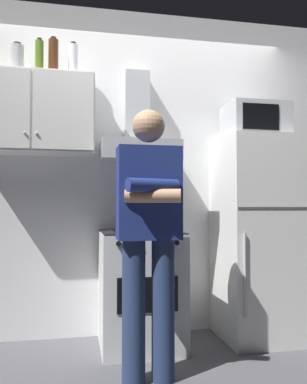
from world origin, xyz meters
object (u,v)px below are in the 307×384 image
Objects in this scene: person_standing at (149,231)px; bottle_olive_oil at (39,57)px; bottle_rum_dark at (53,57)px; refrigerator at (257,237)px; bottle_vodka_clear at (73,61)px; range_hood at (138,137)px; microwave at (255,122)px; stove_oven at (141,288)px; bottle_canister_steel at (17,59)px; upper_cabinet at (34,114)px.

person_standing is 5.97× the size of bottle_olive_oil.
bottle_olive_oil is (-0.71, 0.71, 1.28)m from person_standing.
bottle_rum_dark is (-0.61, 0.72, 1.29)m from person_standing.
bottle_vodka_clear is at bearing 173.59° from refrigerator.
range_hood reaches higher than microwave.
bottle_rum_dark is at bearing 5.36° from bottle_olive_oil.
microwave is (0.95, 0.02, 1.31)m from stove_oven.
person_standing is (-0.05, -0.73, -0.70)m from range_hood.
bottle_vodka_clear is (-1.46, 0.15, 0.45)m from microwave.
bottle_vodka_clear is at bearing 120.92° from person_standing.
microwave is 1.45m from person_standing.
bottle_rum_dark is 1.28× the size of bottle_canister_steel.
bottle_canister_steel is (-0.26, 0.00, -0.03)m from bottle_rum_dark.
range_hood is at bearing 0.86° from bottle_rum_dark.
bottle_rum_dark is at bearing 130.17° from person_standing.
bottle_vodka_clear reaches higher than microwave.
bottle_canister_steel is at bearing 179.66° from bottle_rum_dark.
range_hood is at bearing 86.09° from person_standing.
bottle_canister_steel is (-0.87, 0.72, 1.26)m from person_standing.
person_standing is 1.69m from bottle_canister_steel.
bottle_olive_oil reaches higher than person_standing.
microwave reaches higher than refrigerator.
bottle_vodka_clear is (0.41, 0.05, 0.03)m from bottle_canister_steel.
bottle_rum_dark is at bearing -161.99° from bottle_vodka_clear.
bottle_canister_steel is at bearing -176.73° from upper_cabinet.
range_hood is at bearing 172.45° from refrigerator.
bottle_canister_steel is at bearing 140.37° from person_standing.
bottle_vodka_clear reaches higher than bottle_canister_steel.
person_standing is at bearing -148.77° from refrigerator.
bottle_canister_steel reaches higher than refrigerator.
refrigerator reaches higher than stove_oven.
upper_cabinet is at bearing 135.74° from person_standing.
person_standing is at bearing -49.83° from bottle_rum_dark.
refrigerator is at bearing 31.23° from person_standing.
bottle_canister_steel is at bearing 176.97° from microwave.
bottle_vodka_clear reaches higher than person_standing.
stove_oven is 0.55× the size of refrigerator.
bottle_canister_steel is 0.84× the size of bottle_olive_oil.
bottle_rum_dark reaches higher than upper_cabinet.
range_hood is 0.78m from bottle_vodka_clear.
bottle_rum_dark is 0.27m from bottle_canister_steel.
stove_oven is at bearing -90.00° from range_hood.
bottle_vodka_clear is (0.25, 0.06, 0.01)m from bottle_olive_oil.
refrigerator is 2.02m from bottle_vodka_clear.
upper_cabinet is at bearing 175.93° from refrigerator.
microwave is at bearing -3.47° from bottle_rum_dark.
range_hood is 0.47× the size of refrigerator.
upper_cabinet is at bearing 3.27° from bottle_canister_steel.
upper_cabinet is 3.28× the size of bottle_olive_oil.
person_standing is at bearing -44.26° from upper_cabinet.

